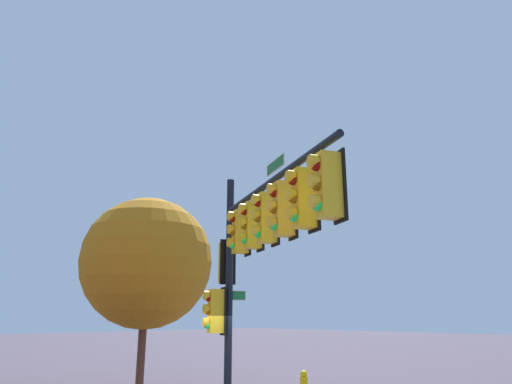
# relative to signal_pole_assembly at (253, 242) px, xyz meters

# --- Properties ---
(signal_pole_assembly) EXTENTS (6.11, 3.06, 6.21)m
(signal_pole_assembly) POSITION_rel_signal_pole_assembly_xyz_m (0.00, 0.00, 0.00)
(signal_pole_assembly) COLOR black
(signal_pole_assembly) RESTS_ON ground_plane
(tree_mid) EXTENTS (4.85, 4.85, 6.85)m
(tree_mid) POSITION_rel_signal_pole_assembly_xyz_m (-7.59, 1.88, 0.29)
(tree_mid) COLOR brown
(tree_mid) RESTS_ON ground_plane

